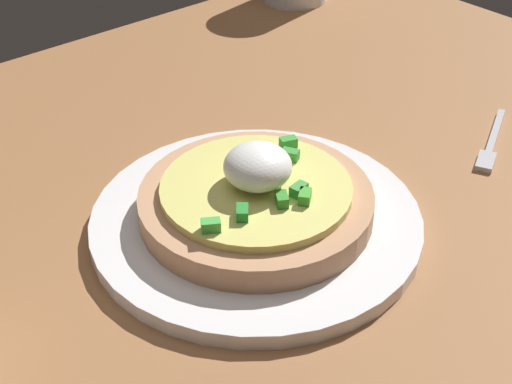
# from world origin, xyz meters

# --- Properties ---
(dining_table) EXTENTS (1.15, 0.68, 0.02)m
(dining_table) POSITION_xyz_m (0.00, 0.00, 0.01)
(dining_table) COLOR #93613A
(dining_table) RESTS_ON ground
(plate) EXTENTS (0.24, 0.24, 0.01)m
(plate) POSITION_xyz_m (0.08, -0.05, 0.03)
(plate) COLOR white
(plate) RESTS_ON dining_table
(pizza) EXTENTS (0.17, 0.17, 0.06)m
(pizza) POSITION_xyz_m (0.08, -0.05, 0.05)
(pizza) COLOR tan
(pizza) RESTS_ON plate
(fork) EXTENTS (0.10, 0.06, 0.00)m
(fork) POSITION_xyz_m (0.30, -0.10, 0.02)
(fork) COLOR #B7B7BC
(fork) RESTS_ON dining_table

